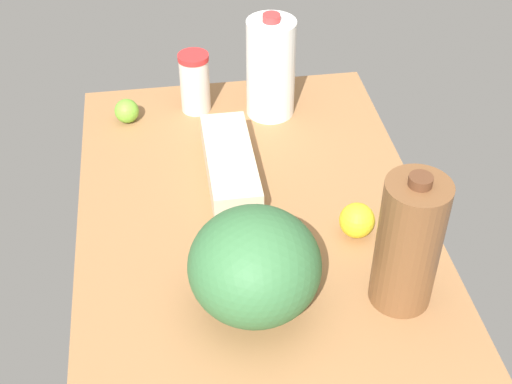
{
  "coord_description": "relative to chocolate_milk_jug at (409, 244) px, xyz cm",
  "views": [
    {
      "loc": [
        110.5,
        -16.6,
        107.0
      ],
      "look_at": [
        0.0,
        0.0,
        13.0
      ],
      "focal_mm": 50.0,
      "sensor_mm": 36.0,
      "label": 1
    }
  ],
  "objects": [
    {
      "name": "countertop",
      "position": [
        -23.15,
        -24.44,
        -15.49
      ],
      "size": [
        120.0,
        76.0,
        3.0
      ],
      "primitive_type": "cube",
      "color": "#996940",
      "rests_on": "ground"
    },
    {
      "name": "milk_jug",
      "position": [
        -66.89,
        -14.15,
        -1.02
      ],
      "size": [
        12.3,
        12.3,
        27.51
      ],
      "color": "white",
      "rests_on": "countertop"
    },
    {
      "name": "watermelon",
      "position": [
        -2.01,
        -27.87,
        -3.49
      ],
      "size": [
        24.52,
        24.52,
        21.0
      ],
      "primitive_type": "ellipsoid",
      "color": "#376E3E",
      "rests_on": "countertop"
    },
    {
      "name": "lime_near_front",
      "position": [
        -67.93,
        -51.05,
        -10.91
      ],
      "size": [
        6.17,
        6.17,
        6.17
      ],
      "primitive_type": "sphere",
      "color": "#6BAF32",
      "rests_on": "countertop"
    },
    {
      "name": "tumbler_cup",
      "position": [
        -70.97,
        -33.15,
        -5.94
      ],
      "size": [
        7.86,
        7.86,
        16.04
      ],
      "color": "beige",
      "rests_on": "countertop"
    },
    {
      "name": "lemon_loose",
      "position": [
        -19.24,
        7.71,
        -10.94
      ],
      "size": [
        6.11,
        6.11,
        6.11
      ],
      "primitive_type": "sphere",
      "color": "yellow",
      "rests_on": "countertop"
    },
    {
      "name": "chocolate_milk_jug",
      "position": [
        0.0,
        0.0,
        0.0
      ],
      "size": [
        11.85,
        11.85,
        29.55
      ],
      "color": "brown",
      "rests_on": "countertop"
    },
    {
      "name": "lemon_far_back",
      "position": [
        -18.26,
        -3.84,
        -10.24
      ],
      "size": [
        7.51,
        7.51,
        7.51
      ],
      "primitive_type": "sphere",
      "color": "yellow",
      "rests_on": "countertop"
    },
    {
      "name": "egg_carton",
      "position": [
        -40.82,
        -27.79,
        -10.31
      ],
      "size": [
        32.4,
        10.79,
        7.36
      ],
      "primitive_type": "cube",
      "rotation": [
        0.0,
        0.0,
        -0.0
      ],
      "color": "beige",
      "rests_on": "countertop"
    }
  ]
}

